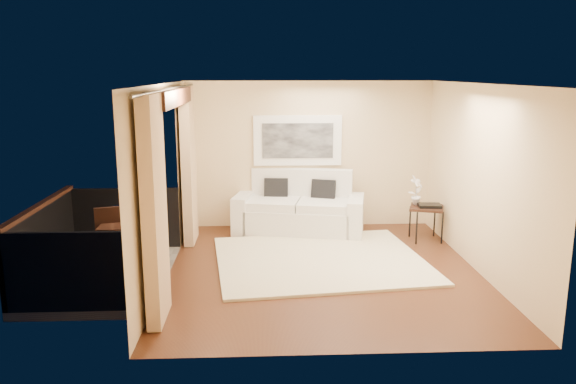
{
  "coord_description": "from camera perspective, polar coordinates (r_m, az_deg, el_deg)",
  "views": [
    {
      "loc": [
        -0.88,
        -7.78,
        2.87
      ],
      "look_at": [
        -0.49,
        0.63,
        1.05
      ],
      "focal_mm": 35.0,
      "sensor_mm": 36.0,
      "label": 1
    }
  ],
  "objects": [
    {
      "name": "ice_bucket",
      "position": [
        8.18,
        -16.78,
        -2.06
      ],
      "size": [
        0.18,
        0.18,
        0.2
      ],
      "primitive_type": "cylinder",
      "color": "silver",
      "rests_on": "bistro_table"
    },
    {
      "name": "floor",
      "position": [
        8.34,
        3.6,
        -7.95
      ],
      "size": [
        5.0,
        5.0,
        0.0
      ],
      "primitive_type": "plane",
      "color": "#4F2917",
      "rests_on": "ground"
    },
    {
      "name": "vase",
      "position": [
        7.87,
        -16.32,
        -2.67
      ],
      "size": [
        0.04,
        0.04,
        0.18
      ],
      "primitive_type": "cylinder",
      "color": "white",
      "rests_on": "bistro_table"
    },
    {
      "name": "curtains",
      "position": [
        8.03,
        -11.42,
        0.93
      ],
      "size": [
        0.16,
        4.8,
        2.64
      ],
      "color": "#D6B083",
      "rests_on": "ground"
    },
    {
      "name": "balcony_chair_near",
      "position": [
        8.07,
        -17.33,
        -4.63
      ],
      "size": [
        0.56,
        0.57,
        1.05
      ],
      "rotation": [
        0.0,
        0.0,
        0.29
      ],
      "color": "black",
      "rests_on": "balcony"
    },
    {
      "name": "bistro_table",
      "position": [
        8.06,
        -15.95,
        -3.54
      ],
      "size": [
        0.72,
        0.72,
        0.83
      ],
      "rotation": [
        0.0,
        0.0,
        0.03
      ],
      "color": "black",
      "rests_on": "balcony"
    },
    {
      "name": "orchid",
      "position": [
        9.93,
        12.89,
        0.16
      ],
      "size": [
        0.32,
        0.32,
        0.51
      ],
      "primitive_type": "imported",
      "rotation": [
        0.0,
        0.0,
        0.72
      ],
      "color": "white",
      "rests_on": "side_table"
    },
    {
      "name": "glass_a",
      "position": [
        7.96,
        -15.24,
        -2.64
      ],
      "size": [
        0.06,
        0.06,
        0.12
      ],
      "primitive_type": "cylinder",
      "color": "silver",
      "rests_on": "bistro_table"
    },
    {
      "name": "artwork",
      "position": [
        10.34,
        0.99,
        5.25
      ],
      "size": [
        1.62,
        0.07,
        0.92
      ],
      "color": "white",
      "rests_on": "room_shell"
    },
    {
      "name": "balcony_chair_far",
      "position": [
        8.94,
        -15.14,
        -2.86
      ],
      "size": [
        0.49,
        0.49,
        1.05
      ],
      "rotation": [
        0.0,
        0.0,
        3.22
      ],
      "color": "black",
      "rests_on": "balcony"
    },
    {
      "name": "room_shell",
      "position": [
        7.89,
        -11.93,
        9.39
      ],
      "size": [
        5.0,
        6.4,
        5.0
      ],
      "color": "white",
      "rests_on": "ground"
    },
    {
      "name": "tray",
      "position": [
        9.87,
        14.19,
        -1.34
      ],
      "size": [
        0.41,
        0.32,
        0.05
      ],
      "primitive_type": "cube",
      "rotation": [
        0.0,
        0.0,
        -0.11
      ],
      "color": "black",
      "rests_on": "side_table"
    },
    {
      "name": "candle",
      "position": [
        8.11,
        -15.2,
        -2.55
      ],
      "size": [
        0.06,
        0.06,
        0.07
      ],
      "primitive_type": "cylinder",
      "color": "red",
      "rests_on": "bistro_table"
    },
    {
      "name": "glass_b",
      "position": [
        7.99,
        -15.16,
        -2.6
      ],
      "size": [
        0.06,
        0.06,
        0.12
      ],
      "primitive_type": "cylinder",
      "color": "silver",
      "rests_on": "bistro_table"
    },
    {
      "name": "sofa",
      "position": [
        10.21,
        1.19,
        -1.86
      ],
      "size": [
        2.45,
        1.43,
        1.1
      ],
      "rotation": [
        0.0,
        0.0,
        -0.2
      ],
      "color": "white",
      "rests_on": "floor"
    },
    {
      "name": "rug",
      "position": [
        8.73,
        3.27,
        -6.88
      ],
      "size": [
        3.43,
        3.07,
        0.04
      ],
      "primitive_type": "cube",
      "rotation": [
        0.0,
        0.0,
        0.12
      ],
      "color": "beige",
      "rests_on": "floor"
    },
    {
      "name": "side_table",
      "position": [
        9.91,
        13.9,
        -1.77
      ],
      "size": [
        0.69,
        0.69,
        0.6
      ],
      "rotation": [
        0.0,
        0.0,
        -0.33
      ],
      "color": "black",
      "rests_on": "floor"
    },
    {
      "name": "balcony",
      "position": [
        8.58,
        -19.06,
        -6.78
      ],
      "size": [
        1.81,
        2.6,
        1.17
      ],
      "color": "#605B56",
      "rests_on": "ground"
    }
  ]
}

